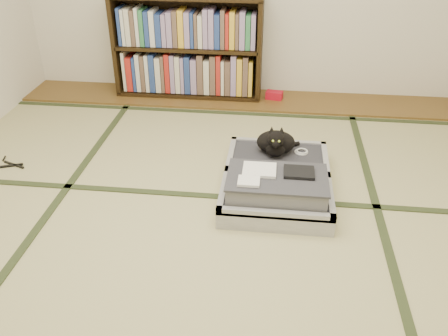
# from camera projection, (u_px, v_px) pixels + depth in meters

# --- Properties ---
(floor) EXTENTS (4.50, 4.50, 0.00)m
(floor) POSITION_uv_depth(u_px,v_px,m) (208.00, 236.00, 2.70)
(floor) COLOR #C8C185
(floor) RESTS_ON ground
(wood_strip) EXTENTS (4.00, 0.50, 0.02)m
(wood_strip) POSITION_uv_depth(u_px,v_px,m) (239.00, 99.00, 4.40)
(wood_strip) COLOR brown
(wood_strip) RESTS_ON ground
(red_item) EXTENTS (0.16, 0.12, 0.07)m
(red_item) POSITION_uv_depth(u_px,v_px,m) (274.00, 95.00, 4.37)
(red_item) COLOR red
(red_item) RESTS_ON wood_strip
(tatami_borders) EXTENTS (4.00, 4.50, 0.01)m
(tatami_borders) POSITION_uv_depth(u_px,v_px,m) (219.00, 188.00, 3.12)
(tatami_borders) COLOR #2D381E
(tatami_borders) RESTS_ON ground
(bookcase) EXTENTS (1.34, 0.31, 0.92)m
(bookcase) POSITION_uv_depth(u_px,v_px,m) (188.00, 49.00, 4.28)
(bookcase) COLOR black
(bookcase) RESTS_ON wood_strip
(suitcase) EXTENTS (0.68, 0.90, 0.27)m
(suitcase) POSITION_uv_depth(u_px,v_px,m) (277.00, 182.00, 3.03)
(suitcase) COLOR #B1B2B6
(suitcase) RESTS_ON floor
(cat) EXTENTS (0.30, 0.30, 0.24)m
(cat) POSITION_uv_depth(u_px,v_px,m) (276.00, 143.00, 3.21)
(cat) COLOR black
(cat) RESTS_ON suitcase
(cable_coil) EXTENTS (0.09, 0.09, 0.02)m
(cable_coil) POSITION_uv_depth(u_px,v_px,m) (302.00, 152.00, 3.27)
(cable_coil) COLOR white
(cable_coil) RESTS_ON suitcase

